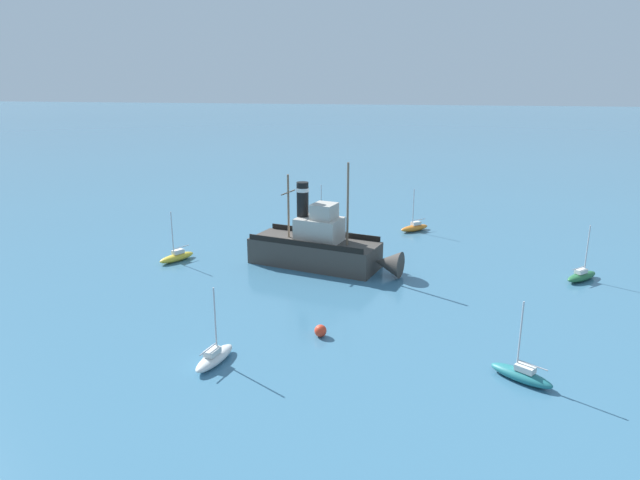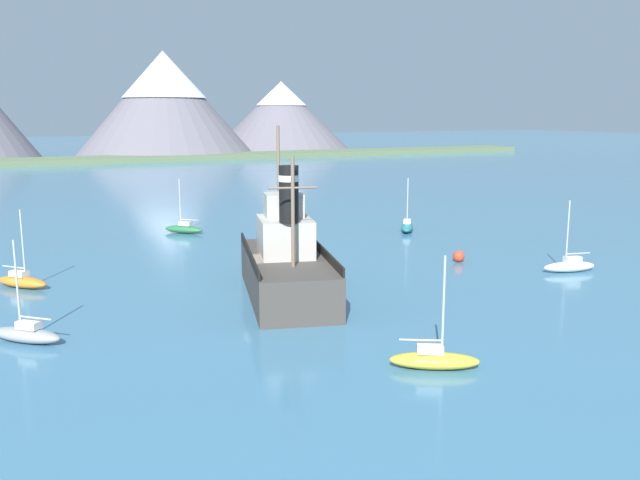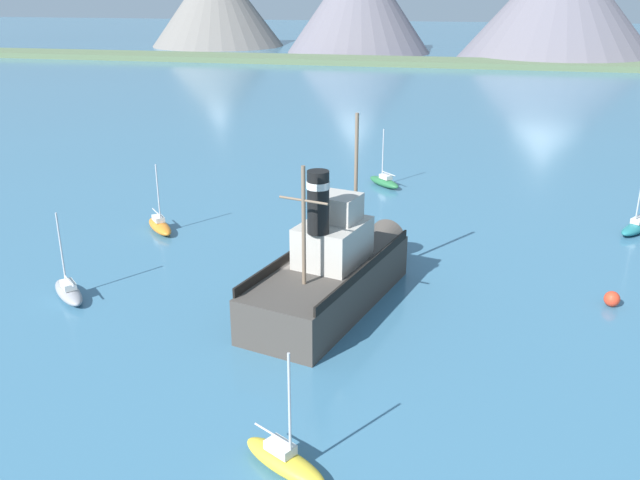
# 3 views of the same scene
# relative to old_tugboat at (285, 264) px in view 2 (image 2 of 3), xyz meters

# --- Properties ---
(ground_plane) EXTENTS (600.00, 600.00, 0.00)m
(ground_plane) POSITION_rel_old_tugboat_xyz_m (-1.27, -0.38, -1.83)
(ground_plane) COLOR teal
(mountain_ridge) EXTENTS (160.91, 57.89, 25.86)m
(mountain_ridge) POSITION_rel_old_tugboat_xyz_m (4.31, 143.40, 10.53)
(mountain_ridge) COLOR slate
(mountain_ridge) RESTS_ON ground
(shoreline_strip) EXTENTS (240.00, 12.00, 1.20)m
(shoreline_strip) POSITION_rel_old_tugboat_xyz_m (-1.27, 117.91, -1.23)
(shoreline_strip) COLOR #5B704C
(shoreline_strip) RESTS_ON ground
(old_tugboat) EXTENTS (7.45, 14.78, 9.90)m
(old_tugboat) POSITION_rel_old_tugboat_xyz_m (0.00, 0.00, 0.00)
(old_tugboat) COLOR #423D38
(old_tugboat) RESTS_ON ground
(sailboat_teal) EXTENTS (3.10, 3.73, 4.90)m
(sailboat_teal) POSITION_rel_old_tugboat_xyz_m (18.62, 15.08, -1.40)
(sailboat_teal) COLOR #23757A
(sailboat_teal) RESTS_ON ground
(sailboat_white) EXTENTS (3.95, 1.93, 4.90)m
(sailboat_white) POSITION_rel_old_tugboat_xyz_m (19.63, -3.33, -1.40)
(sailboat_white) COLOR white
(sailboat_white) RESTS_ON ground
(sailboat_green) EXTENTS (3.42, 3.51, 4.90)m
(sailboat_green) POSITION_rel_old_tugboat_xyz_m (0.04, 23.08, -1.40)
(sailboat_green) COLOR #286B3D
(sailboat_green) RESTS_ON ground
(sailboat_grey) EXTENTS (3.48, 3.45, 4.90)m
(sailboat_grey) POSITION_rel_old_tugboat_xyz_m (-14.41, -2.62, -1.40)
(sailboat_grey) COLOR gray
(sailboat_grey) RESTS_ON ground
(sailboat_yellow) EXTENTS (3.83, 2.87, 4.90)m
(sailboat_yellow) POSITION_rel_old_tugboat_xyz_m (0.86, -13.88, -1.40)
(sailboat_yellow) COLOR gold
(sailboat_yellow) RESTS_ON ground
(sailboat_orange) EXTENTS (3.33, 3.58, 4.90)m
(sailboat_orange) POSITION_rel_old_tugboat_xyz_m (-14.06, 8.55, -1.40)
(sailboat_orange) COLOR orange
(sailboat_orange) RESTS_ON ground
(mooring_buoy) EXTENTS (0.85, 0.85, 0.85)m
(mooring_buoy) POSITION_rel_old_tugboat_xyz_m (14.79, 2.52, -1.41)
(mooring_buoy) COLOR red
(mooring_buoy) RESTS_ON ground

